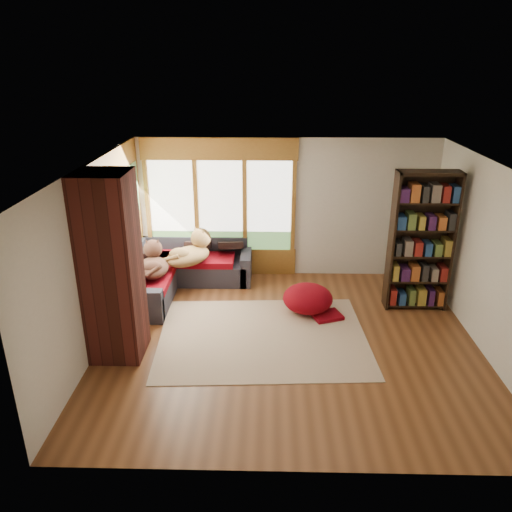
% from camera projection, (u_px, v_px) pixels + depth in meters
% --- Properties ---
extents(floor, '(5.50, 5.50, 0.00)m').
position_uv_depth(floor, '(288.00, 341.00, 7.38)').
color(floor, brown).
rests_on(floor, ground).
extents(ceiling, '(5.50, 5.50, 0.00)m').
position_uv_depth(ceiling, '(293.00, 167.00, 6.41)').
color(ceiling, white).
extents(wall_back, '(5.50, 0.04, 2.60)m').
position_uv_depth(wall_back, '(285.00, 209.00, 9.22)').
color(wall_back, silver).
rests_on(wall_back, ground).
extents(wall_front, '(5.50, 0.04, 2.60)m').
position_uv_depth(wall_front, '(301.00, 364.00, 4.58)').
color(wall_front, silver).
rests_on(wall_front, ground).
extents(wall_left, '(0.04, 5.00, 2.60)m').
position_uv_depth(wall_left, '(94.00, 258.00, 6.96)').
color(wall_left, silver).
rests_on(wall_left, ground).
extents(wall_right, '(0.04, 5.00, 2.60)m').
position_uv_depth(wall_right, '(491.00, 262.00, 6.84)').
color(wall_right, silver).
rests_on(wall_right, ground).
extents(windows_back, '(2.82, 0.10, 1.90)m').
position_uv_depth(windows_back, '(220.00, 206.00, 9.20)').
color(windows_back, olive).
rests_on(windows_back, wall_back).
extents(windows_left, '(0.10, 2.62, 1.90)m').
position_uv_depth(windows_left, '(120.00, 227.00, 8.06)').
color(windows_left, olive).
rests_on(windows_left, wall_left).
extents(roller_blind, '(0.03, 0.72, 0.90)m').
position_uv_depth(roller_blind, '(132.00, 190.00, 8.68)').
color(roller_blind, '#5B824D').
rests_on(roller_blind, wall_left).
extents(brick_chimney, '(0.70, 0.70, 2.60)m').
position_uv_depth(brick_chimney, '(111.00, 268.00, 6.63)').
color(brick_chimney, '#471914').
rests_on(brick_chimney, ground).
extents(sectional_sofa, '(2.20, 2.20, 0.80)m').
position_uv_depth(sectional_sofa, '(176.00, 275.00, 8.89)').
color(sectional_sofa, '#25252D').
rests_on(sectional_sofa, ground).
extents(area_rug, '(3.21, 2.52, 0.01)m').
position_uv_depth(area_rug, '(263.00, 336.00, 7.50)').
color(area_rug, beige).
rests_on(area_rug, ground).
extents(bookshelf, '(0.99, 0.33, 2.30)m').
position_uv_depth(bookshelf, '(421.00, 242.00, 7.99)').
color(bookshelf, black).
rests_on(bookshelf, ground).
extents(pouf, '(0.83, 0.83, 0.44)m').
position_uv_depth(pouf, '(308.00, 298.00, 8.19)').
color(pouf, maroon).
rests_on(pouf, area_rug).
extents(dog_tan, '(1.00, 1.04, 0.51)m').
position_uv_depth(dog_tan, '(191.00, 247.00, 8.78)').
color(dog_tan, olive).
rests_on(dog_tan, sectional_sofa).
extents(dog_brindle, '(0.64, 0.90, 0.46)m').
position_uv_depth(dog_brindle, '(153.00, 259.00, 8.36)').
color(dog_brindle, '#351B13').
rests_on(dog_brindle, sectional_sofa).
extents(throw_pillows, '(1.98, 1.68, 0.45)m').
position_uv_depth(throw_pillows, '(180.00, 249.00, 8.77)').
color(throw_pillows, black).
rests_on(throw_pillows, sectional_sofa).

